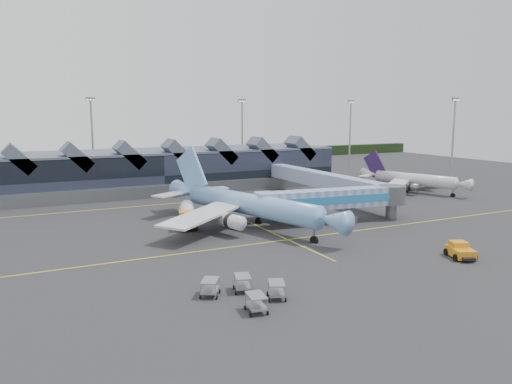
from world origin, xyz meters
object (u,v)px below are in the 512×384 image
fuel_truck (187,213)px  pushback_tug (460,251)px  regional_jet (411,179)px  jet_bridge (342,199)px  main_airliner (245,204)px

fuel_truck → pushback_tug: (25.44, -33.61, -1.09)m
regional_jet → jet_bridge: 39.76m
regional_jet → fuel_truck: regional_jet is taller
main_airliner → pushback_tug: (17.08, -28.74, -2.87)m
regional_jet → pushback_tug: regional_jet is taller
regional_jet → jet_bridge: bearing=-168.5°
regional_jet → jet_bridge: (-34.40, -19.90, 1.11)m
main_airliner → regional_jet: bearing=-0.5°
jet_bridge → fuel_truck: bearing=165.0°
jet_bridge → regional_jet: bearing=37.4°
jet_bridge → fuel_truck: size_ratio=2.59×
fuel_truck → main_airliner: bearing=-12.7°
fuel_truck → pushback_tug: 42.17m
regional_jet → fuel_truck: bearing=171.1°
fuel_truck → pushback_tug: fuel_truck is taller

